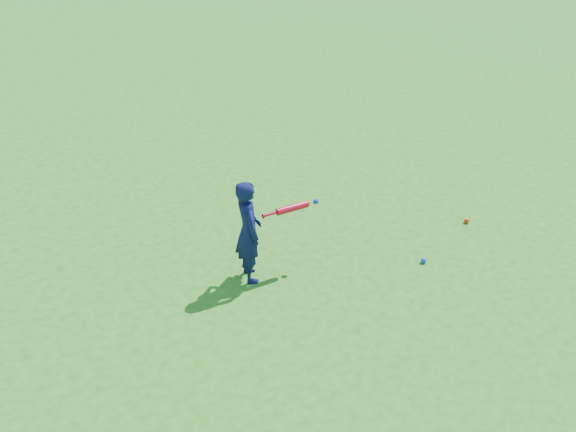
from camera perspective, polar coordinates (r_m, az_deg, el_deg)
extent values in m
plane|color=#25711B|center=(7.05, -1.36, -6.97)|extent=(80.00, 80.00, 0.00)
imported|color=#0D123F|center=(7.01, -3.54, -1.37)|extent=(0.40, 0.50, 1.20)
sphere|color=red|center=(8.67, 15.59, -0.42)|extent=(0.06, 0.06, 0.06)
sphere|color=blue|center=(7.71, 11.96, -3.90)|extent=(0.07, 0.07, 0.07)
cylinder|color=red|center=(6.96, -2.22, 0.00)|extent=(0.02, 0.05, 0.05)
cylinder|color=red|center=(6.99, -1.57, 0.18)|extent=(0.18, 0.04, 0.03)
cylinder|color=red|center=(7.11, 0.33, 0.70)|extent=(0.38, 0.11, 0.08)
sphere|color=red|center=(7.20, 1.63, 1.06)|extent=(0.08, 0.08, 0.08)
sphere|color=#0D2DDD|center=(7.26, 2.48, 1.29)|extent=(0.06, 0.06, 0.06)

